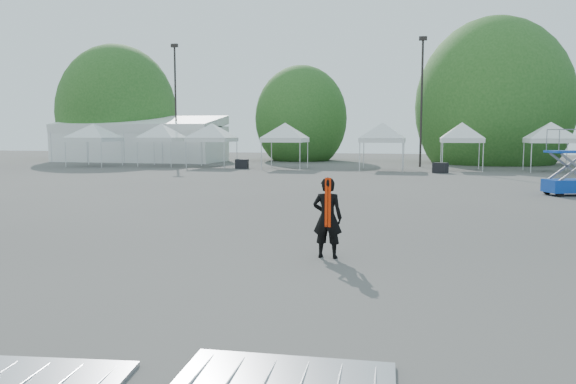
# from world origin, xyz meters

# --- Properties ---
(ground) EXTENTS (120.00, 120.00, 0.00)m
(ground) POSITION_xyz_m (0.00, 0.00, 0.00)
(ground) COLOR #474442
(ground) RESTS_ON ground
(marquee) EXTENTS (15.00, 6.25, 4.23)m
(marquee) POSITION_xyz_m (-22.00, 35.00, 1.97)
(marquee) COLOR white
(marquee) RESTS_ON ground
(light_pole_west) EXTENTS (0.60, 0.25, 10.30)m
(light_pole_west) POSITION_xyz_m (-18.00, 34.00, 5.77)
(light_pole_west) COLOR black
(light_pole_west) RESTS_ON ground
(light_pole_east) EXTENTS (0.60, 0.25, 9.80)m
(light_pole_east) POSITION_xyz_m (3.00, 32.00, 5.52)
(light_pole_east) COLOR black
(light_pole_east) RESTS_ON ground
(tree_far_w) EXTENTS (4.80, 4.80, 7.30)m
(tree_far_w) POSITION_xyz_m (-26.00, 38.00, 4.54)
(tree_far_w) COLOR #382314
(tree_far_w) RESTS_ON ground
(tree_mid_w) EXTENTS (4.16, 4.16, 6.33)m
(tree_mid_w) POSITION_xyz_m (-8.00, 40.00, 3.93)
(tree_mid_w) COLOR #382314
(tree_mid_w) RESTS_ON ground
(tree_mid_e) EXTENTS (5.12, 5.12, 7.79)m
(tree_mid_e) POSITION_xyz_m (9.00, 39.00, 4.84)
(tree_mid_e) COLOR #382314
(tree_mid_e) RESTS_ON ground
(tent_a) EXTENTS (4.59, 4.59, 3.88)m
(tent_a) POSITION_xyz_m (-21.86, 27.20, 3.06)
(tent_a) COLOR silver
(tent_a) RESTS_ON ground
(tent_b) EXTENTS (4.20, 4.20, 3.88)m
(tent_b) POSITION_xyz_m (-16.76, 28.55, 3.06)
(tent_b) COLOR silver
(tent_b) RESTS_ON ground
(tent_c) EXTENTS (4.49, 4.49, 3.88)m
(tent_c) POSITION_xyz_m (-12.47, 28.25, 3.06)
(tent_c) COLOR silver
(tent_c) RESTS_ON ground
(tent_d) EXTENTS (4.23, 4.23, 3.88)m
(tent_d) POSITION_xyz_m (-6.57, 27.50, 3.06)
(tent_d) COLOR silver
(tent_d) RESTS_ON ground
(tent_e) EXTENTS (4.35, 4.35, 3.88)m
(tent_e) POSITION_xyz_m (0.40, 27.72, 3.06)
(tent_e) COLOR silver
(tent_e) RESTS_ON ground
(tent_f) EXTENTS (4.00, 4.00, 3.88)m
(tent_f) POSITION_xyz_m (5.77, 28.65, 3.06)
(tent_f) COLOR silver
(tent_f) RESTS_ON ground
(tent_g) EXTENTS (4.23, 4.23, 3.88)m
(tent_g) POSITION_xyz_m (11.46, 28.58, 3.06)
(tent_g) COLOR silver
(tent_g) RESTS_ON ground
(man) EXTENTS (0.63, 0.43, 1.68)m
(man) POSITION_xyz_m (1.10, -0.80, 0.84)
(man) COLOR black
(man) RESTS_ON ground
(scissor_lift) EXTENTS (2.36, 1.72, 2.75)m
(scissor_lift) POSITION_xyz_m (9.13, 13.16, 1.39)
(scissor_lift) COLOR #0B3B98
(scissor_lift) RESTS_ON ground
(barrier_left) EXTENTS (2.46, 1.46, 0.07)m
(barrier_left) POSITION_xyz_m (-1.14, -7.40, 0.04)
(barrier_left) COLOR #A8ABB0
(barrier_left) RESTS_ON ground
(barrier_mid) EXTENTS (2.31, 1.24, 0.07)m
(barrier_mid) POSITION_xyz_m (1.61, -6.68, 0.04)
(barrier_mid) COLOR #A8ABB0
(barrier_mid) RESTS_ON ground
(crate_west) EXTENTS (0.96, 0.79, 0.69)m
(crate_west) POSITION_xyz_m (-9.65, 26.84, 0.35)
(crate_west) COLOR black
(crate_west) RESTS_ON ground
(crate_mid) EXTENTS (1.06, 0.95, 0.68)m
(crate_mid) POSITION_xyz_m (4.28, 25.50, 0.34)
(crate_mid) COLOR black
(crate_mid) RESTS_ON ground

